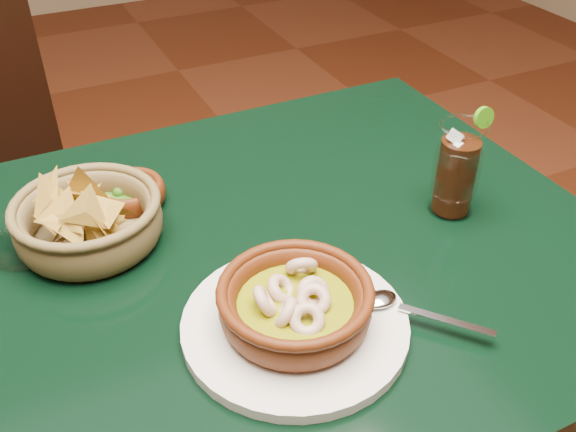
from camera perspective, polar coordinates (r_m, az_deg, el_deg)
name	(u,v)px	position (r m, az deg, el deg)	size (l,w,h in m)	color
dining_table	(193,324)	(0.93, -8.42, -9.48)	(1.20, 0.80, 0.75)	black
shrimp_plate	(296,309)	(0.76, 0.68, -8.28)	(0.34, 0.27, 0.08)	silver
chip_basket	(88,220)	(0.92, -17.37, -0.34)	(0.24, 0.24, 0.15)	brown
guacamole_ramekin	(130,193)	(1.00, -13.86, 2.01)	(0.13, 0.13, 0.04)	#441A08
cola_drink	(457,170)	(0.96, 14.76, 3.97)	(0.14, 0.14, 0.16)	white
glass_ashtray	(29,237)	(0.96, -22.04, -1.78)	(0.14, 0.14, 0.03)	white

